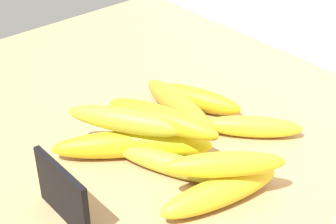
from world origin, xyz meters
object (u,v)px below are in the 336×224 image
at_px(banana_5, 195,99).
at_px(banana_1, 123,144).
at_px(banana_0, 170,164).
at_px(banana_7, 162,119).
at_px(banana_8, 225,164).
at_px(banana_9, 126,121).
at_px(banana_6, 220,192).
at_px(banana_4, 253,127).
at_px(banana_3, 155,143).
at_px(banana_2, 179,106).
at_px(chalkboard_sign, 63,195).

bearing_deg(banana_5, banana_1, -81.48).
relative_size(banana_0, banana_7, 0.95).
height_order(banana_8, banana_9, banana_9).
height_order(banana_5, banana_8, banana_8).
distance_m(banana_5, banana_7, 0.14).
distance_m(banana_6, banana_7, 0.14).
xyz_separation_m(banana_4, banana_6, (0.08, -0.15, 0.00)).
distance_m(banana_3, banana_9, 0.06).
xyz_separation_m(banana_2, banana_7, (0.06, -0.09, 0.04)).
xyz_separation_m(banana_0, banana_2, (-0.10, 0.11, 0.00)).
bearing_deg(banana_8, banana_9, -166.93).
relative_size(banana_2, banana_8, 1.14).
xyz_separation_m(banana_0, banana_6, (0.09, 0.01, 0.00)).
height_order(banana_0, banana_8, banana_8).
xyz_separation_m(chalkboard_sign, banana_4, (0.03, 0.32, -0.02)).
xyz_separation_m(banana_3, banana_9, (-0.03, -0.03, 0.04)).
bearing_deg(banana_8, banana_5, 146.50).
height_order(banana_0, banana_7, banana_7).
xyz_separation_m(banana_5, banana_7, (0.06, -0.12, 0.04)).
bearing_deg(banana_7, banana_8, -0.95).
height_order(chalkboard_sign, banana_6, chalkboard_sign).
relative_size(banana_4, banana_9, 0.85).
bearing_deg(banana_6, banana_7, 174.20).
bearing_deg(banana_7, banana_9, -130.27).
xyz_separation_m(banana_0, banana_3, (-0.05, 0.01, 0.01)).
bearing_deg(banana_9, banana_6, 8.89).
bearing_deg(banana_6, banana_3, 179.11).
bearing_deg(banana_5, banana_4, 6.64).
bearing_deg(banana_7, banana_3, -108.86).
bearing_deg(banana_3, chalkboard_sign, -80.95).
xyz_separation_m(banana_3, banana_4, (0.06, 0.15, -0.00)).
xyz_separation_m(banana_7, banana_9, (-0.03, -0.04, -0.00)).
relative_size(banana_0, banana_2, 0.93).
distance_m(banana_0, banana_5, 0.18).
distance_m(banana_2, banana_9, 0.13).
height_order(banana_7, banana_9, banana_7).
bearing_deg(banana_1, chalkboard_sign, -67.05).
bearing_deg(banana_9, banana_0, 13.15).
bearing_deg(banana_7, banana_5, 115.89).
distance_m(chalkboard_sign, banana_7, 0.18).
bearing_deg(banana_1, banana_7, 54.26).
relative_size(banana_3, banana_8, 1.06).
height_order(banana_3, banana_4, banana_3).
distance_m(banana_0, banana_9, 0.09).
distance_m(banana_0, banana_2, 0.15).
bearing_deg(banana_7, banana_0, -26.38).
bearing_deg(chalkboard_sign, banana_9, 111.80).
bearing_deg(banana_3, banana_8, 4.02).
height_order(banana_3, banana_7, banana_7).
distance_m(banana_3, banana_4, 0.16).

